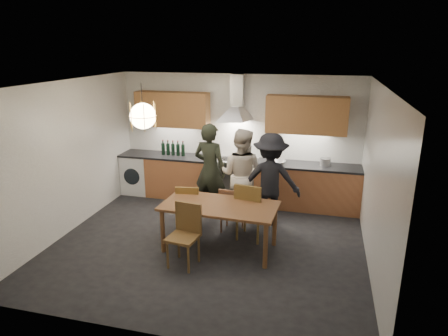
% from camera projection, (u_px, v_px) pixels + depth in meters
% --- Properties ---
extents(ground, '(5.00, 5.00, 0.00)m').
position_uv_depth(ground, '(209.00, 243.00, 6.62)').
color(ground, black).
rests_on(ground, ground).
extents(room_shell, '(5.02, 4.52, 2.61)m').
position_uv_depth(room_shell, '(207.00, 143.00, 6.12)').
color(room_shell, white).
rests_on(room_shell, ground).
extents(counter_run, '(5.00, 0.62, 0.90)m').
position_uv_depth(counter_run, '(236.00, 181.00, 8.29)').
color(counter_run, '#BE7649').
rests_on(counter_run, ground).
extents(range_stove, '(0.90, 0.60, 0.92)m').
position_uv_depth(range_stove, '(235.00, 181.00, 8.29)').
color(range_stove, silver).
rests_on(range_stove, ground).
extents(wall_fixtures, '(4.30, 0.54, 1.10)m').
position_uv_depth(wall_fixtures, '(237.00, 112.00, 7.98)').
color(wall_fixtures, '#C0824A').
rests_on(wall_fixtures, ground).
extents(pendant_lamp, '(0.43, 0.43, 0.70)m').
position_uv_depth(pendant_lamp, '(143.00, 116.00, 6.14)').
color(pendant_lamp, black).
rests_on(pendant_lamp, ground).
extents(dining_table, '(1.84, 0.99, 0.76)m').
position_uv_depth(dining_table, '(220.00, 210.00, 6.26)').
color(dining_table, brown).
rests_on(dining_table, ground).
extents(chair_back_left, '(0.45, 0.45, 0.87)m').
position_uv_depth(chair_back_left, '(188.00, 206.00, 6.86)').
color(chair_back_left, brown).
rests_on(chair_back_left, ground).
extents(chair_back_mid, '(0.40, 0.40, 0.81)m').
position_uv_depth(chair_back_mid, '(231.00, 207.00, 6.88)').
color(chair_back_mid, brown).
rests_on(chair_back_mid, ground).
extents(chair_back_right, '(0.52, 0.52, 1.01)m').
position_uv_depth(chair_back_right, '(250.00, 208.00, 6.56)').
color(chair_back_right, brown).
rests_on(chair_back_right, ground).
extents(chair_front, '(0.48, 0.48, 0.93)m').
position_uv_depth(chair_front, '(186.00, 230.00, 5.89)').
color(chair_front, brown).
rests_on(chair_front, ground).
extents(person_left, '(0.73, 0.57, 1.79)m').
position_uv_depth(person_left, '(210.00, 170.00, 7.51)').
color(person_left, black).
rests_on(person_left, ground).
extents(person_mid, '(0.91, 0.75, 1.72)m').
position_uv_depth(person_mid, '(241.00, 174.00, 7.36)').
color(person_mid, beige).
rests_on(person_mid, ground).
extents(person_right, '(1.14, 0.71, 1.69)m').
position_uv_depth(person_right, '(270.00, 180.00, 7.13)').
color(person_right, black).
rests_on(person_right, ground).
extents(mixing_bowl, '(0.30, 0.30, 0.07)m').
position_uv_depth(mixing_bowl, '(278.00, 162.00, 7.85)').
color(mixing_bowl, '#ADAEB1').
rests_on(mixing_bowl, counter_run).
extents(stock_pot, '(0.26, 0.26, 0.14)m').
position_uv_depth(stock_pot, '(325.00, 162.00, 7.75)').
color(stock_pot, silver).
rests_on(stock_pot, counter_run).
extents(wine_bottles, '(0.53, 0.08, 0.32)m').
position_uv_depth(wine_bottles, '(173.00, 148.00, 8.45)').
color(wine_bottles, black).
rests_on(wine_bottles, counter_run).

